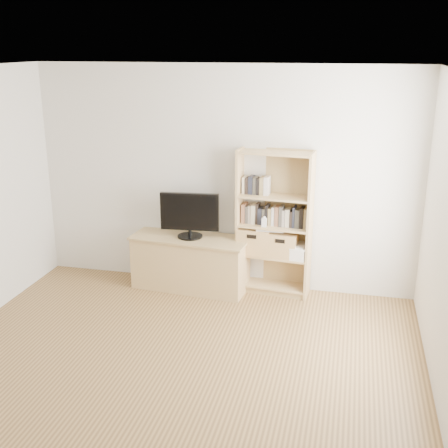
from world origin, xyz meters
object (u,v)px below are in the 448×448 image
(basket_left, at_px, (255,240))
(laptop, at_px, (271,228))
(baby_monitor, at_px, (264,222))
(television, at_px, (190,215))
(tv_stand, at_px, (191,263))
(bookshelf, at_px, (274,224))
(basket_right, at_px, (282,244))

(basket_left, height_order, laptop, laptop)
(baby_monitor, bearing_deg, television, -175.51)
(tv_stand, bearing_deg, bookshelf, 11.10)
(television, bearing_deg, baby_monitor, -4.21)
(laptop, bearing_deg, tv_stand, -175.39)
(bookshelf, height_order, baby_monitor, bookshelf)
(bookshelf, xyz_separation_m, television, (-0.97, -0.10, 0.06))
(tv_stand, xyz_separation_m, baby_monitor, (0.87, 0.02, 0.57))
(basket_right, bearing_deg, bookshelf, 176.21)
(tv_stand, height_order, laptop, laptop)
(tv_stand, relative_size, television, 1.96)
(basket_right, xyz_separation_m, laptop, (-0.14, 0.01, 0.18))
(bookshelf, xyz_separation_m, basket_right, (0.10, -0.01, -0.23))
(baby_monitor, height_order, laptop, baby_monitor)
(bookshelf, xyz_separation_m, basket_left, (-0.22, 0.01, -0.22))
(basket_right, bearing_deg, baby_monitor, -156.85)
(baby_monitor, height_order, basket_left, baby_monitor)
(tv_stand, xyz_separation_m, bookshelf, (0.97, 0.10, 0.54))
(basket_right, height_order, laptop, laptop)
(tv_stand, xyz_separation_m, basket_right, (1.07, 0.09, 0.30))
(baby_monitor, relative_size, basket_right, 0.30)
(television, height_order, laptop, television)
(tv_stand, distance_m, laptop, 1.06)
(tv_stand, distance_m, bookshelf, 1.12)
(television, relative_size, basket_left, 1.84)
(baby_monitor, bearing_deg, tv_stand, -175.51)
(tv_stand, height_order, baby_monitor, baby_monitor)
(baby_monitor, bearing_deg, bookshelf, 43.57)
(bookshelf, bearing_deg, tv_stand, -169.17)
(laptop, bearing_deg, bookshelf, 8.91)
(tv_stand, relative_size, basket_left, 3.61)
(basket_left, relative_size, laptop, 1.19)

